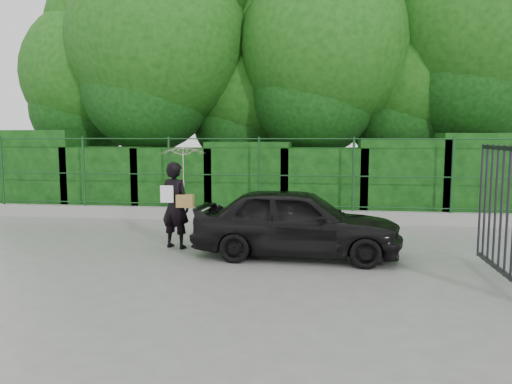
# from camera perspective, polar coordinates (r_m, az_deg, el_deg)

# --- Properties ---
(ground) EXTENTS (80.00, 80.00, 0.00)m
(ground) POSITION_cam_1_polar(r_m,az_deg,el_deg) (8.25, -6.49, -8.56)
(ground) COLOR gray
(kerb) EXTENTS (14.00, 0.25, 0.30)m
(kerb) POSITION_cam_1_polar(r_m,az_deg,el_deg) (12.54, -1.48, -2.61)
(kerb) COLOR #9E9E99
(kerb) RESTS_ON ground
(fence) EXTENTS (14.13, 0.06, 1.80)m
(fence) POSITION_cam_1_polar(r_m,az_deg,el_deg) (12.38, -0.48, 2.17)
(fence) COLOR #163F1B
(fence) RESTS_ON kerb
(hedge) EXTENTS (14.20, 1.20, 2.28)m
(hedge) POSITION_cam_1_polar(r_m,az_deg,el_deg) (13.41, -0.70, 1.64)
(hedge) COLOR black
(hedge) RESTS_ON ground
(trees) EXTENTS (17.10, 6.15, 8.08)m
(trees) POSITION_cam_1_polar(r_m,az_deg,el_deg) (15.68, 4.70, 15.60)
(trees) COLOR black
(trees) RESTS_ON ground
(woman) EXTENTS (0.92, 0.87, 1.94)m
(woman) POSITION_cam_1_polar(r_m,az_deg,el_deg) (9.51, -8.70, 1.11)
(woman) COLOR black
(woman) RESTS_ON ground
(car) EXTENTS (3.69, 1.62, 1.24)m
(car) POSITION_cam_1_polar(r_m,az_deg,el_deg) (8.83, 4.68, -3.43)
(car) COLOR black
(car) RESTS_ON ground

